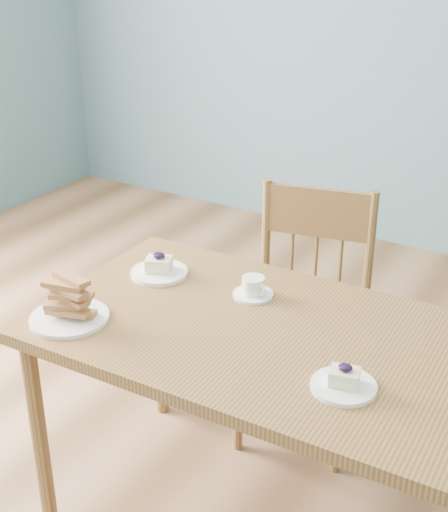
% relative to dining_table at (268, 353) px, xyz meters
% --- Properties ---
extents(room, '(5.01, 5.01, 2.71)m').
position_rel_dining_table_xyz_m(room, '(-0.19, -0.24, 0.73)').
color(room, '#A16E4B').
rests_on(room, ground).
extents(dining_table, '(1.31, 0.78, 0.69)m').
position_rel_dining_table_xyz_m(dining_table, '(0.00, 0.00, 0.00)').
color(dining_table, olive).
rests_on(dining_table, ground).
extents(dining_chair, '(0.48, 0.46, 0.89)m').
position_rel_dining_table_xyz_m(dining_chair, '(-0.12, 0.49, -0.17)').
color(dining_chair, olive).
rests_on(dining_chair, ground).
extents(cheesecake_plate_near, '(0.16, 0.16, 0.07)m').
position_rel_dining_table_xyz_m(cheesecake_plate_near, '(0.27, -0.14, 0.09)').
color(cheesecake_plate_near, white).
rests_on(cheesecake_plate_near, dining_table).
extents(cheesecake_plate_far, '(0.18, 0.18, 0.07)m').
position_rel_dining_table_xyz_m(cheesecake_plate_far, '(-0.45, 0.12, 0.09)').
color(cheesecake_plate_far, white).
rests_on(cheesecake_plate_far, dining_table).
extents(coffee_cup, '(0.12, 0.12, 0.06)m').
position_rel_dining_table_xyz_m(coffee_cup, '(-0.13, 0.15, 0.09)').
color(coffee_cup, white).
rests_on(coffee_cup, dining_table).
extents(biscotti_plate, '(0.22, 0.22, 0.13)m').
position_rel_dining_table_xyz_m(biscotti_plate, '(-0.50, -0.24, 0.11)').
color(biscotti_plate, white).
rests_on(biscotti_plate, dining_table).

